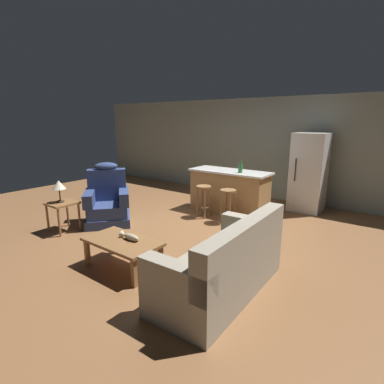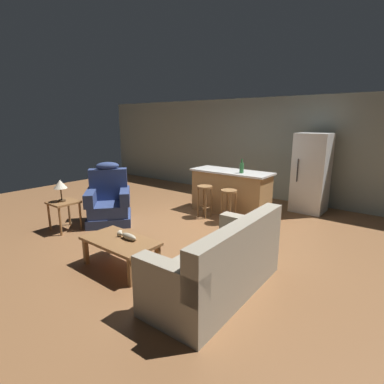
{
  "view_description": "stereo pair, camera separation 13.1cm",
  "coord_description": "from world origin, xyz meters",
  "px_view_note": "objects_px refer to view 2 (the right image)",
  "views": [
    {
      "loc": [
        3.26,
        -4.35,
        2.04
      ],
      "look_at": [
        0.05,
        -0.1,
        0.75
      ],
      "focal_mm": 28.0,
      "sensor_mm": 36.0,
      "label": 1
    },
    {
      "loc": [
        3.36,
        -4.27,
        2.04
      ],
      "look_at": [
        0.05,
        -0.1,
        0.75
      ],
      "focal_mm": 28.0,
      "sensor_mm": 36.0,
      "label": 2
    }
  ],
  "objects_px": {
    "table_lamp": "(60,185)",
    "bar_stool_left": "(205,195)",
    "refrigerator": "(311,173)",
    "kitchen_island": "(231,192)",
    "fish_figurine": "(127,236)",
    "recliner_near_lamp": "(109,202)",
    "end_table": "(64,206)",
    "bar_stool_right": "(229,200)",
    "bottle_tall_green": "(242,168)",
    "couch": "(220,266)",
    "coffee_table": "(120,243)"
  },
  "relations": [
    {
      "from": "coffee_table",
      "to": "bar_stool_right",
      "type": "height_order",
      "value": "bar_stool_right"
    },
    {
      "from": "coffee_table",
      "to": "bar_stool_left",
      "type": "distance_m",
      "value": 2.61
    },
    {
      "from": "refrigerator",
      "to": "kitchen_island",
      "type": "bearing_deg",
      "value": -138.36
    },
    {
      "from": "couch",
      "to": "bar_stool_right",
      "type": "relative_size",
      "value": 2.83
    },
    {
      "from": "fish_figurine",
      "to": "bottle_tall_green",
      "type": "distance_m",
      "value": 3.07
    },
    {
      "from": "coffee_table",
      "to": "refrigerator",
      "type": "relative_size",
      "value": 0.62
    },
    {
      "from": "end_table",
      "to": "bottle_tall_green",
      "type": "xyz_separation_m",
      "value": [
        2.17,
        2.79,
        0.6
      ]
    },
    {
      "from": "end_table",
      "to": "kitchen_island",
      "type": "relative_size",
      "value": 0.31
    },
    {
      "from": "end_table",
      "to": "fish_figurine",
      "type": "bearing_deg",
      "value": -6.04
    },
    {
      "from": "bar_stool_right",
      "to": "bottle_tall_green",
      "type": "bearing_deg",
      "value": 92.15
    },
    {
      "from": "coffee_table",
      "to": "bar_stool_left",
      "type": "relative_size",
      "value": 1.62
    },
    {
      "from": "table_lamp",
      "to": "bottle_tall_green",
      "type": "relative_size",
      "value": 1.38
    },
    {
      "from": "fish_figurine",
      "to": "end_table",
      "type": "xyz_separation_m",
      "value": [
        -2.09,
        0.22,
        -0.0
      ]
    },
    {
      "from": "refrigerator",
      "to": "bottle_tall_green",
      "type": "distance_m",
      "value": 1.68
    },
    {
      "from": "fish_figurine",
      "to": "bar_stool_left",
      "type": "xyz_separation_m",
      "value": [
        -0.49,
        2.5,
        0.01
      ]
    },
    {
      "from": "bar_stool_right",
      "to": "refrigerator",
      "type": "height_order",
      "value": "refrigerator"
    },
    {
      "from": "fish_figurine",
      "to": "bar_stool_right",
      "type": "height_order",
      "value": "bar_stool_right"
    },
    {
      "from": "bar_stool_right",
      "to": "bottle_tall_green",
      "type": "relative_size",
      "value": 2.28
    },
    {
      "from": "recliner_near_lamp",
      "to": "kitchen_island",
      "type": "xyz_separation_m",
      "value": [
        1.61,
        2.08,
        0.06
      ]
    },
    {
      "from": "kitchen_island",
      "to": "bar_stool_right",
      "type": "distance_m",
      "value": 0.72
    },
    {
      "from": "coffee_table",
      "to": "table_lamp",
      "type": "bearing_deg",
      "value": 172.09
    },
    {
      "from": "coffee_table",
      "to": "bar_stool_left",
      "type": "xyz_separation_m",
      "value": [
        -0.43,
        2.58,
        0.11
      ]
    },
    {
      "from": "bar_stool_right",
      "to": "coffee_table",
      "type": "bearing_deg",
      "value": -93.81
    },
    {
      "from": "refrigerator",
      "to": "fish_figurine",
      "type": "bearing_deg",
      "value": -104.45
    },
    {
      "from": "fish_figurine",
      "to": "recliner_near_lamp",
      "type": "distance_m",
      "value": 2.12
    },
    {
      "from": "table_lamp",
      "to": "kitchen_island",
      "type": "xyz_separation_m",
      "value": [
        1.87,
        2.92,
        -0.39
      ]
    },
    {
      "from": "bar_stool_left",
      "to": "bottle_tall_green",
      "type": "xyz_separation_m",
      "value": [
        0.58,
        0.51,
        0.59
      ]
    },
    {
      "from": "couch",
      "to": "end_table",
      "type": "relative_size",
      "value": 3.44
    },
    {
      "from": "kitchen_island",
      "to": "refrigerator",
      "type": "distance_m",
      "value": 1.85
    },
    {
      "from": "end_table",
      "to": "bottle_tall_green",
      "type": "relative_size",
      "value": 1.88
    },
    {
      "from": "fish_figurine",
      "to": "refrigerator",
      "type": "height_order",
      "value": "refrigerator"
    },
    {
      "from": "fish_figurine",
      "to": "bar_stool_right",
      "type": "distance_m",
      "value": 2.5
    },
    {
      "from": "bar_stool_left",
      "to": "kitchen_island",
      "type": "bearing_deg",
      "value": 67.56
    },
    {
      "from": "fish_figurine",
      "to": "refrigerator",
      "type": "xyz_separation_m",
      "value": [
        1.12,
        4.33,
        0.42
      ]
    },
    {
      "from": "coffee_table",
      "to": "kitchen_island",
      "type": "relative_size",
      "value": 0.61
    },
    {
      "from": "coffee_table",
      "to": "couch",
      "type": "relative_size",
      "value": 0.57
    },
    {
      "from": "kitchen_island",
      "to": "bar_stool_right",
      "type": "bearing_deg",
      "value": -61.73
    },
    {
      "from": "table_lamp",
      "to": "bar_stool_left",
      "type": "bearing_deg",
      "value": 54.88
    },
    {
      "from": "fish_figurine",
      "to": "couch",
      "type": "xyz_separation_m",
      "value": [
        1.37,
        0.27,
        -0.12
      ]
    },
    {
      "from": "bottle_tall_green",
      "to": "recliner_near_lamp",
      "type": "bearing_deg",
      "value": -134.37
    },
    {
      "from": "table_lamp",
      "to": "bar_stool_left",
      "type": "distance_m",
      "value": 2.83
    },
    {
      "from": "coffee_table",
      "to": "table_lamp",
      "type": "xyz_separation_m",
      "value": [
        -2.04,
        0.28,
        0.5
      ]
    },
    {
      "from": "refrigerator",
      "to": "bottle_tall_green",
      "type": "relative_size",
      "value": 5.91
    },
    {
      "from": "refrigerator",
      "to": "bar_stool_left",
      "type": "bearing_deg",
      "value": -131.34
    },
    {
      "from": "fish_figurine",
      "to": "table_lamp",
      "type": "distance_m",
      "value": 2.16
    },
    {
      "from": "bar_stool_left",
      "to": "refrigerator",
      "type": "distance_m",
      "value": 2.47
    },
    {
      "from": "recliner_near_lamp",
      "to": "couch",
      "type": "bearing_deg",
      "value": 26.86
    },
    {
      "from": "recliner_near_lamp",
      "to": "refrigerator",
      "type": "xyz_separation_m",
      "value": [
        2.95,
        3.28,
        0.46
      ]
    },
    {
      "from": "couch",
      "to": "bar_stool_left",
      "type": "bearing_deg",
      "value": -51.89
    },
    {
      "from": "bar_stool_right",
      "to": "recliner_near_lamp",
      "type": "bearing_deg",
      "value": -143.21
    }
  ]
}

